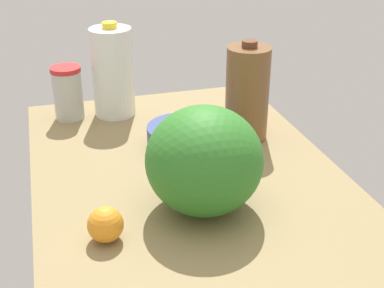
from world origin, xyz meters
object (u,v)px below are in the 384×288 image
at_px(mixing_bowl, 182,136).
at_px(orange_loose, 105,225).
at_px(watermelon, 204,160).
at_px(chocolate_milk_jug, 247,93).
at_px(orange_beside_bowl, 245,104).
at_px(milk_jug, 113,72).
at_px(tumbler_cup, 68,93).

bearing_deg(mixing_bowl, orange_loose, 145.00).
bearing_deg(watermelon, chocolate_milk_jug, -34.90).
bearing_deg(orange_beside_bowl, orange_loose, 135.83).
bearing_deg(orange_loose, watermelon, -75.24).
xyz_separation_m(mixing_bowl, milk_jug, (0.28, 0.14, 0.11)).
xyz_separation_m(chocolate_milk_jug, mixing_bowl, (-0.01, 0.19, -0.10)).
distance_m(watermelon, mixing_bowl, 0.33).
xyz_separation_m(chocolate_milk_jug, tumbler_cup, (0.28, 0.47, -0.05)).
height_order(orange_beside_bowl, orange_loose, orange_beside_bowl).
xyz_separation_m(mixing_bowl, orange_loose, (-0.37, 0.26, 0.01)).
relative_size(chocolate_milk_jug, mixing_bowl, 1.44).
height_order(chocolate_milk_jug, watermelon, chocolate_milk_jug).
height_order(tumbler_cup, orange_loose, tumbler_cup).
bearing_deg(orange_loose, mixing_bowl, -35.00).
bearing_deg(orange_loose, orange_beside_bowl, -44.17).
bearing_deg(orange_beside_bowl, mixing_bowl, 120.40).
xyz_separation_m(milk_jug, orange_beside_bowl, (-0.14, -0.38, -0.09)).
xyz_separation_m(watermelon, orange_loose, (-0.06, 0.23, -0.08)).
distance_m(chocolate_milk_jug, milk_jug, 0.43).
bearing_deg(mixing_bowl, chocolate_milk_jug, -88.18).
bearing_deg(chocolate_milk_jug, milk_jug, 50.85).
bearing_deg(orange_beside_bowl, tumbler_cup, 74.58).
bearing_deg(mixing_bowl, milk_jug, 27.53).
bearing_deg(watermelon, tumbler_cup, 22.57).
bearing_deg(chocolate_milk_jug, mixing_bowl, 91.82).
height_order(chocolate_milk_jug, mixing_bowl, chocolate_milk_jug).
bearing_deg(mixing_bowl, watermelon, 173.56).
relative_size(watermelon, mixing_bowl, 1.32).
height_order(watermelon, orange_loose, watermelon).
bearing_deg(milk_jug, orange_beside_bowl, -109.95).
distance_m(chocolate_milk_jug, watermelon, 0.39).
xyz_separation_m(mixing_bowl, orange_beside_bowl, (0.14, -0.24, 0.01)).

